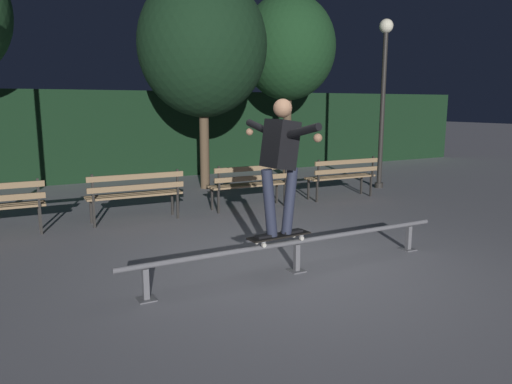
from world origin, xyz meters
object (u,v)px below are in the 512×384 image
at_px(skateboard, 279,236).
at_px(tree_far_right, 288,48).
at_px(grind_rail, 297,246).
at_px(tree_behind_benches, 203,46).
at_px(skateboarder, 280,156).
at_px(park_bench_right_center, 251,181).
at_px(park_bench_left_center, 135,191).
at_px(lamp_post_right, 384,83).
at_px(park_bench_rightmost, 343,174).

distance_m(skateboard, tree_far_right, 8.37).
bearing_deg(grind_rail, tree_behind_benches, 78.02).
bearing_deg(tree_behind_benches, skateboarder, -104.19).
bearing_deg(tree_behind_benches, tree_far_right, 13.20).
height_order(park_bench_right_center, tree_far_right, tree_far_right).
bearing_deg(grind_rail, tree_far_right, 59.03).
distance_m(park_bench_left_center, tree_far_right, 6.64).
distance_m(grind_rail, skateboard, 0.29).
distance_m(tree_behind_benches, tree_far_right, 2.77).
bearing_deg(tree_far_right, park_bench_right_center, -131.07).
bearing_deg(tree_far_right, lamp_post_right, -67.98).
bearing_deg(grind_rail, skateboard, 180.00).
bearing_deg(skateboard, park_bench_right_center, 67.55).
height_order(park_bench_left_center, tree_far_right, tree_far_right).
xyz_separation_m(skateboarder, park_bench_right_center, (1.39, 3.36, -0.87)).
distance_m(park_bench_right_center, lamp_post_right, 4.36).
xyz_separation_m(grind_rail, lamp_post_right, (4.99, 4.03, 2.17)).
height_order(grind_rail, park_bench_right_center, park_bench_right_center).
relative_size(skateboard, skateboarder, 0.51).
height_order(park_bench_left_center, park_bench_right_center, same).
xyz_separation_m(park_bench_right_center, lamp_post_right, (3.84, 0.67, 1.94)).
bearing_deg(skateboarder, park_bench_right_center, 67.59).
distance_m(grind_rail, park_bench_right_center, 3.56).
xyz_separation_m(grind_rail, tree_behind_benches, (1.26, 5.96, 2.99)).
bearing_deg(park_bench_left_center, park_bench_right_center, 0.00).
bearing_deg(park_bench_right_center, park_bench_rightmost, 0.00).
distance_m(skateboard, park_bench_rightmost, 4.92).
xyz_separation_m(skateboarder, tree_behind_benches, (1.51, 5.96, 1.89)).
xyz_separation_m(grind_rail, park_bench_right_center, (1.14, 3.36, 0.23)).
relative_size(skateboarder, tree_behind_benches, 0.32).
xyz_separation_m(tree_far_right, lamp_post_right, (1.03, -2.55, -0.97)).
bearing_deg(lamp_post_right, grind_rail, -141.03).
relative_size(grind_rail, tree_behind_benches, 0.87).
bearing_deg(park_bench_rightmost, skateboarder, -136.86).
bearing_deg(skateboarder, park_bench_left_center, 103.63).
bearing_deg(park_bench_right_center, lamp_post_right, 9.89).
relative_size(park_bench_left_center, park_bench_right_center, 1.00).
relative_size(skateboarder, park_bench_right_center, 0.97).
height_order(park_bench_rightmost, lamp_post_right, lamp_post_right).
height_order(skateboard, skateboarder, skateboarder).
bearing_deg(tree_behind_benches, grind_rail, -101.98).
distance_m(grind_rail, park_bench_rightmost, 4.75).
height_order(skateboard, tree_far_right, tree_far_right).
bearing_deg(park_bench_right_center, grind_rail, -108.79).
bearing_deg(skateboarder, grind_rail, -0.04).
height_order(skateboarder, tree_behind_benches, tree_behind_benches).
distance_m(grind_rail, tree_far_right, 8.30).
height_order(park_bench_right_center, lamp_post_right, lamp_post_right).
relative_size(skateboard, park_bench_rightmost, 0.49).
height_order(skateboarder, park_bench_rightmost, skateboarder).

